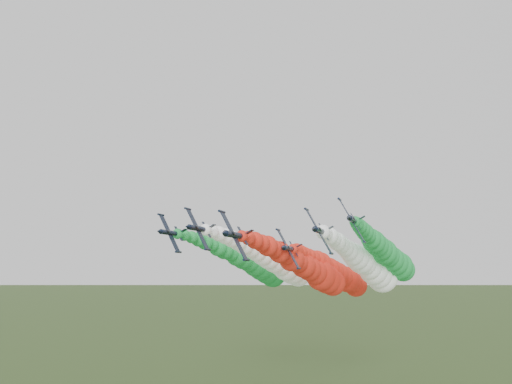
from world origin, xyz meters
TOP-DOWN VIEW (x-y plane):
  - jet_lead at (1.87, 35.28)m, footprint 12.53×62.11m
  - jet_inner_left at (-9.54, 46.93)m, footprint 12.85×62.43m
  - jet_inner_right at (13.66, 47.74)m, footprint 13.27×62.85m
  - jet_outer_left at (-18.54, 54.56)m, footprint 13.20×62.78m
  - jet_outer_right at (18.60, 49.94)m, footprint 12.48×62.06m
  - jet_trail at (4.84, 57.79)m, footprint 12.60×62.18m

SIDE VIEW (x-z plane):
  - jet_trail at x=4.84m, z-range 25.98..42.46m
  - jet_lead at x=1.87m, z-range 27.27..43.68m
  - jet_inner_right at x=13.66m, z-range 27.82..44.96m
  - jet_outer_left at x=-18.54m, z-range 28.46..45.53m
  - jet_inner_left at x=-9.54m, z-range 29.12..45.85m
  - jet_outer_right at x=18.60m, z-range 30.69..47.04m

